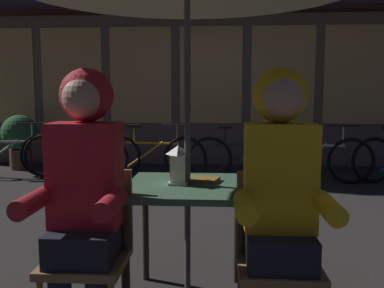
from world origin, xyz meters
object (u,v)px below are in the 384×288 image
(bicycle_third, at_px, (152,156))
(bicycle_fourth, at_px, (245,158))
(chair_right, at_px, (277,250))
(lantern, at_px, (178,164))
(cafe_table, at_px, (187,201))
(person_left_hooded, at_px, (84,180))
(potted_plant, at_px, (20,137))
(person_right_hooded, at_px, (280,183))
(bicycle_second, at_px, (74,156))
(bicycle_nearest, at_px, (7,154))
(book, at_px, (202,179))
(chair_left, at_px, (90,245))
(bicycle_fifth, at_px, (314,159))

(bicycle_third, bearing_deg, bicycle_fourth, -5.47)
(chair_right, distance_m, bicycle_fourth, 3.96)
(lantern, distance_m, bicycle_fourth, 3.67)
(cafe_table, distance_m, lantern, 0.23)
(person_left_hooded, relative_size, potted_plant, 1.52)
(cafe_table, xyz_separation_m, bicycle_fourth, (0.56, 3.59, -0.29))
(cafe_table, distance_m, chair_right, 0.62)
(person_right_hooded, xyz_separation_m, bicycle_second, (-2.44, 4.06, -0.50))
(bicycle_nearest, height_order, potted_plant, potted_plant)
(person_left_hooded, height_order, book, person_left_hooded)
(chair_right, xyz_separation_m, person_right_hooded, (0.00, -0.06, 0.36))
(chair_left, relative_size, chair_right, 1.00)
(person_left_hooded, bearing_deg, bicycle_nearest, 121.73)
(bicycle_third, bearing_deg, lantern, -78.50)
(lantern, bearing_deg, cafe_table, -4.54)
(potted_plant, bearing_deg, person_right_hooded, -53.03)
(bicycle_fourth, bearing_deg, cafe_table, -98.85)
(lantern, distance_m, chair_left, 0.68)
(lantern, xyz_separation_m, bicycle_second, (-1.91, 3.63, -0.51))
(chair_left, xyz_separation_m, bicycle_fifth, (2.02, 3.96, -0.14))
(chair_left, distance_m, chair_right, 0.96)
(bicycle_fourth, bearing_deg, chair_left, -104.71)
(person_right_hooded, relative_size, book, 7.00)
(bicycle_third, bearing_deg, bicycle_second, -175.94)
(bicycle_third, height_order, bicycle_fifth, same)
(cafe_table, distance_m, person_left_hooded, 0.67)
(bicycle_fifth, bearing_deg, cafe_table, -113.17)
(chair_right, relative_size, book, 4.35)
(chair_left, xyz_separation_m, bicycle_nearest, (-2.59, 4.13, -0.14))
(cafe_table, relative_size, bicycle_fifth, 0.44)
(lantern, bearing_deg, bicycle_fourth, 80.29)
(cafe_table, xyz_separation_m, chair_right, (0.48, -0.37, -0.15))
(lantern, bearing_deg, book, 31.92)
(bicycle_nearest, distance_m, bicycle_fifth, 4.61)
(chair_left, xyz_separation_m, person_right_hooded, (0.96, -0.06, 0.36))
(cafe_table, bearing_deg, chair_left, -142.45)
(bicycle_second, bearing_deg, bicycle_nearest, 173.66)
(person_right_hooded, height_order, bicycle_fifth, person_right_hooded)
(bicycle_nearest, bearing_deg, chair_right, -49.32)
(bicycle_fifth, bearing_deg, chair_right, -104.95)
(person_right_hooded, xyz_separation_m, potted_plant, (-3.67, 4.87, -0.30))
(bicycle_second, relative_size, book, 8.37)
(bicycle_second, bearing_deg, person_right_hooded, -58.95)
(bicycle_fifth, bearing_deg, bicycle_fourth, -179.65)
(chair_left, relative_size, bicycle_third, 0.52)
(bicycle_second, relative_size, potted_plant, 1.82)
(chair_right, bearing_deg, cafe_table, 142.45)
(chair_left, relative_size, potted_plant, 0.95)
(chair_left, bearing_deg, bicycle_fifth, 63.01)
(book, xyz_separation_m, potted_plant, (-3.27, 4.35, -0.21))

